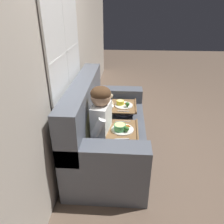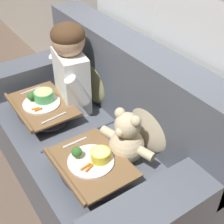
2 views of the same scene
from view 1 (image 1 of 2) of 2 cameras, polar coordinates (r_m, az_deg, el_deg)
ground_plane at (r=2.94m, az=-0.53°, el=-10.84°), size 14.00×14.00×0.00m
wall_back_with_window at (r=2.47m, az=-12.90°, el=14.66°), size 8.00×0.08×2.60m
couch at (r=2.74m, az=-1.95°, el=-4.82°), size 1.67×0.85×0.99m
throw_pillow_behind_child at (r=2.35m, az=-6.97°, el=-2.55°), size 0.39×0.19×0.41m
throw_pillow_behind_teddy at (r=2.89m, az=-4.83°, el=3.41°), size 0.35×0.17×0.37m
child_figure at (r=2.26m, az=-2.83°, el=0.32°), size 0.43×0.23×0.59m
teddy_bear at (r=2.89m, az=-1.32°, el=2.45°), size 0.35×0.25×0.32m
lap_tray_child at (r=2.38m, az=2.74°, el=-5.54°), size 0.47×0.33×0.18m
lap_tray_teddy at (r=2.92m, az=3.05°, el=0.90°), size 0.44×0.33×0.18m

